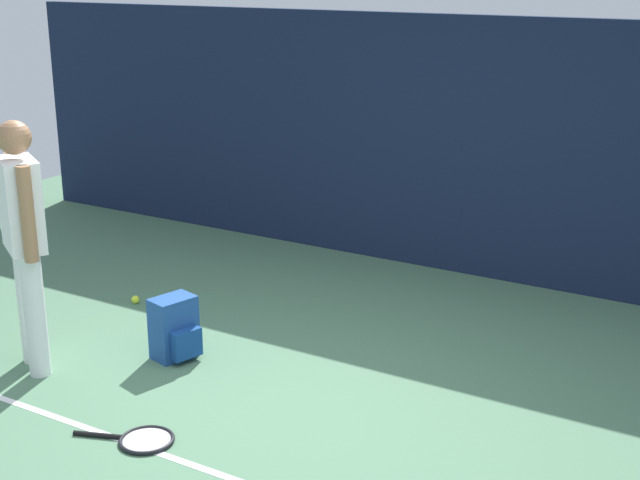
{
  "coord_description": "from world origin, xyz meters",
  "views": [
    {
      "loc": [
        2.71,
        -4.14,
        2.65
      ],
      "look_at": [
        0.0,
        0.4,
        1.0
      ],
      "focal_mm": 50.2,
      "sensor_mm": 36.0,
      "label": 1
    }
  ],
  "objects": [
    {
      "name": "backpack",
      "position": [
        -1.09,
        0.27,
        0.21
      ],
      "size": [
        0.34,
        0.34,
        0.44
      ],
      "rotation": [
        0.0,
        0.0,
        1.31
      ],
      "color": "#1E478C",
      "rests_on": "ground"
    },
    {
      "name": "tennis_player",
      "position": [
        -1.81,
        -0.35,
        0.97
      ],
      "size": [
        0.47,
        0.4,
        1.7
      ],
      "rotation": [
        0.0,
        0.0,
        -0.55
      ],
      "color": "white",
      "rests_on": "ground"
    },
    {
      "name": "tennis_racket",
      "position": [
        -0.52,
        -0.74,
        0.01
      ],
      "size": [
        0.64,
        0.42,
        0.03
      ],
      "rotation": [
        0.0,
        0.0,
        0.36
      ],
      "color": "black",
      "rests_on": "ground"
    },
    {
      "name": "tennis_ball_mid_court",
      "position": [
        -2.04,
        0.9,
        0.03
      ],
      "size": [
        0.07,
        0.07,
        0.07
      ],
      "primitive_type": "sphere",
      "color": "#CCE033",
      "rests_on": "ground"
    },
    {
      "name": "court_line",
      "position": [
        0.0,
        -0.79,
        0.0
      ],
      "size": [
        9.0,
        0.05,
        0.0
      ],
      "primitive_type": "cube",
      "color": "white",
      "rests_on": "ground"
    },
    {
      "name": "back_fence",
      "position": [
        0.0,
        3.0,
        1.12
      ],
      "size": [
        10.0,
        0.1,
        2.24
      ],
      "primitive_type": "cube",
      "color": "#141E38",
      "rests_on": "ground"
    },
    {
      "name": "ground_plane",
      "position": [
        0.0,
        0.0,
        0.0
      ],
      "size": [
        12.0,
        12.0,
        0.0
      ],
      "primitive_type": "plane",
      "color": "#4C7556"
    }
  ]
}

